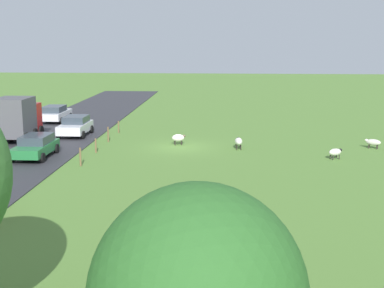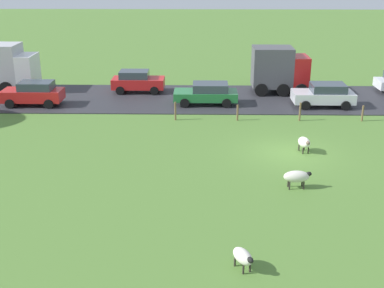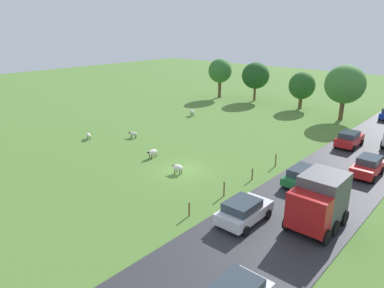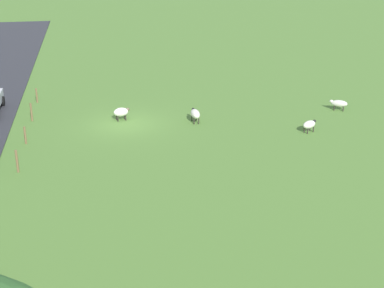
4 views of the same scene
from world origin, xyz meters
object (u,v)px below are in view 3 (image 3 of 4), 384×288
tree_2 (220,71)px  tree_3 (345,84)px  car_7 (349,139)px  car_3 (244,210)px  sheep_0 (88,135)px  car_0 (304,175)px  sheep_1 (178,168)px  sheep_4 (133,134)px  truck_2 (319,201)px  car_2 (368,166)px  tree_1 (302,86)px  sheep_3 (192,112)px  sheep_2 (153,152)px  tree_0 (256,76)px

tree_2 → tree_3: bearing=-4.4°
car_7 → car_3: bearing=-89.7°
sheep_0 → car_0: size_ratio=0.27×
sheep_1 → sheep_4: (-10.93, 4.06, -0.05)m
truck_2 → car_2: 10.75m
car_2 → tree_2: bearing=147.7°
tree_1 → truck_2: size_ratio=1.36×
sheep_3 → tree_3: (16.65, 11.74, 4.26)m
tree_1 → truck_2: bearing=-63.0°
car_2 → car_3: car_2 is taller
car_7 → sheep_0: bearing=-144.0°
tree_1 → car_7: size_ratio=1.37×
tree_2 → sheep_2: bearing=-64.6°
sheep_4 → car_7: bearing=33.7°
truck_2 → tree_1: bearing=117.0°
car_2 → sheep_3: bearing=166.9°
tree_2 → car_3: size_ratio=1.63×
tree_0 → car_7: size_ratio=1.57×
sheep_3 → car_2: car_2 is taller
car_2 → car_0: bearing=-122.0°
sheep_3 → sheep_4: sheep_3 is taller
sheep_4 → car_2: (23.42, 6.30, 0.42)m
sheep_2 → tree_1: bearing=87.6°
sheep_4 → car_2: size_ratio=0.27×
sheep_0 → sheep_4: size_ratio=1.10×
sheep_2 → car_2: 19.34m
sheep_1 → car_3: 9.28m
sheep_4 → car_2: car_2 is taller
tree_3 → tree_1: bearing=159.0°
sheep_1 → car_2: size_ratio=0.28×
sheep_4 → tree_3: (14.86, 23.94, 4.36)m
tree_0 → car_7: bearing=-34.7°
tree_0 → car_2: size_ratio=1.63×
tree_0 → car_0: tree_0 is taller
sheep_3 → car_3: 28.86m
sheep_1 → car_0: 10.51m
car_2 → sheep_2: bearing=-151.7°
sheep_2 → car_3: car_3 is taller
tree_2 → car_2: size_ratio=1.71×
sheep_2 → car_0: car_0 is taller
sheep_0 → tree_1: tree_1 is taller
car_7 → sheep_4: bearing=-146.3°
car_0 → sheep_3: bearing=153.0°
sheep_4 → car_3: bearing=-19.7°
sheep_1 → tree_3: bearing=82.0°
tree_2 → truck_2: bearing=-44.4°
sheep_0 → car_2: 28.64m
sheep_1 → sheep_4: size_ratio=1.02×
sheep_2 → sheep_3: size_ratio=1.14×
sheep_1 → sheep_2: (-4.53, 1.18, 0.02)m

